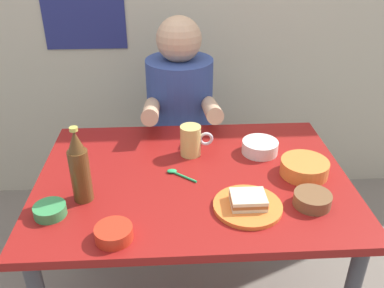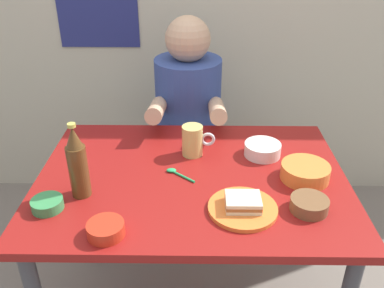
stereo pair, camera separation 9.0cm
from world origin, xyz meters
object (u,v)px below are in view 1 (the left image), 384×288
stool (181,172)px  sandwich (248,200)px  dining_table (193,196)px  plate_orange (248,206)px  beer_bottle (80,168)px  person_seated (180,101)px  beer_mug (192,140)px  dip_bowl_green (50,210)px

stool → sandwich: (0.19, -0.83, 0.42)m
dining_table → plate_orange: (0.16, -0.20, 0.10)m
dining_table → stool: 0.70m
dining_table → stool: (-0.03, 0.63, -0.30)m
sandwich → beer_bottle: (-0.53, 0.08, 0.09)m
person_seated → sandwich: bearing=-77.0°
dining_table → plate_orange: size_ratio=5.00×
dining_table → person_seated: (-0.03, 0.62, 0.12)m
dining_table → sandwich: sandwich is taller
person_seated → beer_mug: (0.03, -0.47, 0.03)m
beer_mug → beer_bottle: bearing=-144.0°
beer_bottle → dip_bowl_green: beer_bottle is taller
person_seated → plate_orange: 0.84m
beer_mug → dip_bowl_green: 0.58m
plate_orange → beer_bottle: size_ratio=0.84×
plate_orange → sandwich: bearing=180.0°
person_seated → dip_bowl_green: (-0.43, -0.82, -0.01)m
dining_table → dip_bowl_green: (-0.45, -0.20, 0.11)m
beer_mug → stool: bearing=93.7°
dip_bowl_green → person_seated: bearing=62.4°
plate_orange → person_seated: bearing=103.0°
sandwich → beer_mug: 0.38m
sandwich → dip_bowl_green: size_ratio=1.10×
beer_bottle → sandwich: bearing=-8.6°
plate_orange → beer_bottle: (-0.53, 0.08, 0.11)m
stool → beer_bottle: bearing=-114.3°
sandwich → beer_mug: beer_mug is taller
dining_table → dip_bowl_green: bearing=-156.3°
stool → beer_mug: (0.03, -0.48, 0.45)m
stool → beer_mug: bearing=-86.3°
person_seated → beer_bottle: bearing=-114.6°
sandwich → plate_orange: bearing=0.0°
beer_mug → dining_table: bearing=-91.6°
beer_bottle → dip_bowl_green: 0.16m
plate_orange → dip_bowl_green: bearing=180.0°
plate_orange → dip_bowl_green: (-0.62, 0.00, 0.01)m
sandwich → dip_bowl_green: (-0.62, 0.00, -0.01)m
person_seated → beer_mug: person_seated is taller
dining_table → dip_bowl_green: dip_bowl_green is taller
beer_mug → beer_bottle: beer_bottle is taller
stool → beer_mug: size_ratio=3.57×
dip_bowl_green → plate_orange: bearing=-0.0°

